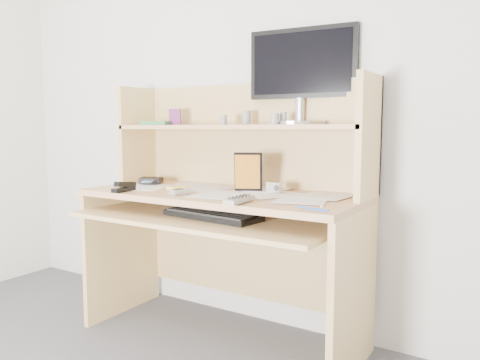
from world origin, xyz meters
The scene contains 19 objects.
back_wall centered at (0.00, 1.80, 1.25)m, with size 3.60×0.04×2.50m, color beige.
desk centered at (0.00, 1.56, 0.69)m, with size 1.40×0.70×1.30m.
paper_clutter centered at (0.00, 1.48, 0.75)m, with size 1.32×0.54×0.01m, color white.
keyboard centered at (0.05, 1.34, 0.67)m, with size 0.50×0.23×0.03m.
tv_remote centered at (0.26, 1.24, 0.77)m, with size 0.05×0.19×0.02m, color gray.
flip_phone centered at (-0.12, 1.31, 0.77)m, with size 0.05×0.10×0.02m, color #A1A1A4.
stapler centered at (-0.42, 1.24, 0.78)m, with size 0.04×0.14×0.04m, color black.
wallet centered at (-0.53, 1.56, 0.77)m, with size 0.12×0.10×0.03m, color black.
sticky_note_pad centered at (-0.26, 1.46, 0.76)m, with size 0.08×0.08×0.01m, color yellow.
digital_camera centered at (0.24, 1.58, 0.78)m, with size 0.08×0.03×0.05m, color #BDBDC0.
game_case centered at (0.12, 1.55, 0.85)m, with size 0.14×0.02×0.19m, color black.
blue_pen centered at (0.60, 1.22, 0.76)m, with size 0.01×0.01×0.14m, color blue.
card_box centered at (-0.41, 1.64, 1.13)m, with size 0.07×0.02×0.09m, color maroon.
shelf_book centered at (-0.51, 1.63, 1.09)m, with size 0.15×0.21×0.02m, color #36875D.
chip_stack_a centered at (-0.06, 1.60, 1.11)m, with size 0.04×0.04×0.05m, color black.
chip_stack_b centered at (0.03, 1.67, 1.12)m, with size 0.05×0.05×0.07m, color silver.
chip_stack_c centered at (0.24, 1.58, 1.11)m, with size 0.04×0.04×0.05m, color black.
chip_stack_d centered at (0.26, 1.64, 1.11)m, with size 0.04×0.04×0.06m, color silver.
monitor centered at (0.31, 1.75, 1.33)m, with size 0.55×0.27×0.47m.
Camera 1 is at (1.29, -0.41, 1.06)m, focal length 35.00 mm.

